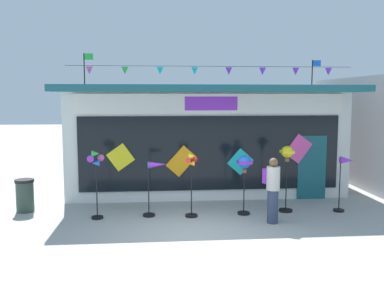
# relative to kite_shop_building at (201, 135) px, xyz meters

# --- Properties ---
(ground_plane) EXTENTS (80.00, 80.00, 0.00)m
(ground_plane) POSITION_rel_kite_shop_building_xyz_m (-0.79, -5.95, -1.80)
(ground_plane) COLOR #ADAAA5
(kite_shop_building) EXTENTS (9.28, 6.62, 4.75)m
(kite_shop_building) POSITION_rel_kite_shop_building_xyz_m (0.00, 0.00, 0.00)
(kite_shop_building) COLOR silver
(kite_shop_building) RESTS_ON ground_plane
(wind_spinner_far_left) EXTENTS (0.42, 0.31, 1.83)m
(wind_spinner_far_left) POSITION_rel_kite_shop_building_xyz_m (-3.24, -4.44, -0.50)
(wind_spinner_far_left) COLOR black
(wind_spinner_far_left) RESTS_ON ground_plane
(wind_spinner_left) EXTENTS (0.66, 0.33, 1.50)m
(wind_spinner_left) POSITION_rel_kite_shop_building_xyz_m (-1.73, -4.30, -0.81)
(wind_spinner_left) COLOR black
(wind_spinner_left) RESTS_ON ground_plane
(wind_spinner_center_left) EXTENTS (0.34, 0.33, 1.72)m
(wind_spinner_center_left) POSITION_rel_kite_shop_building_xyz_m (-0.74, -4.47, -0.78)
(wind_spinner_center_left) COLOR black
(wind_spinner_center_left) RESTS_ON ground_plane
(wind_spinner_center_right) EXTENTS (0.37, 0.37, 1.63)m
(wind_spinner_center_right) POSITION_rel_kite_shop_building_xyz_m (0.71, -4.34, -0.51)
(wind_spinner_center_right) COLOR black
(wind_spinner_center_right) RESTS_ON ground_plane
(wind_spinner_right) EXTENTS (0.38, 0.38, 1.86)m
(wind_spinner_right) POSITION_rel_kite_shop_building_xyz_m (1.94, -4.16, -0.40)
(wind_spinner_right) COLOR black
(wind_spinner_right) RESTS_ON ground_plane
(wind_spinner_far_right) EXTENTS (0.53, 0.31, 1.56)m
(wind_spinner_far_right) POSITION_rel_kite_shop_building_xyz_m (3.55, -4.29, -0.71)
(wind_spinner_far_right) COLOR black
(wind_spinner_far_right) RESTS_ON ground_plane
(person_near_camera) EXTENTS (0.40, 0.48, 1.68)m
(person_near_camera) POSITION_rel_kite_shop_building_xyz_m (1.26, -5.17, -0.91)
(person_near_camera) COLOR #333D56
(person_near_camera) RESTS_ON ground_plane
(trash_bin) EXTENTS (0.52, 0.52, 0.92)m
(trash_bin) POSITION_rel_kite_shop_building_xyz_m (-5.35, -3.53, -1.33)
(trash_bin) COLOR #2D4238
(trash_bin) RESTS_ON ground_plane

